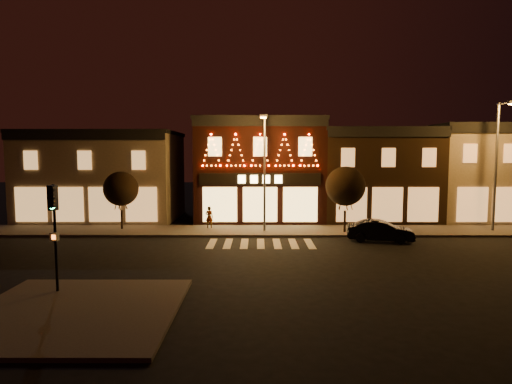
{
  "coord_description": "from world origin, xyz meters",
  "views": [
    {
      "loc": [
        -0.23,
        -21.8,
        5.5
      ],
      "look_at": [
        -0.29,
        4.0,
        3.17
      ],
      "focal_mm": 30.08,
      "sensor_mm": 36.0,
      "label": 1
    }
  ],
  "objects_px": {
    "traffic_signal_near": "(54,217)",
    "streetlamp_mid": "(264,164)",
    "dark_sedan": "(380,231)",
    "pedestrian": "(209,217)"
  },
  "relations": [
    {
      "from": "streetlamp_mid",
      "to": "pedestrian",
      "type": "distance_m",
      "value": 5.7
    },
    {
      "from": "traffic_signal_near",
      "to": "pedestrian",
      "type": "relative_size",
      "value": 2.7
    },
    {
      "from": "streetlamp_mid",
      "to": "traffic_signal_near",
      "type": "bearing_deg",
      "value": -126.2
    },
    {
      "from": "traffic_signal_near",
      "to": "streetlamp_mid",
      "type": "relative_size",
      "value": 0.53
    },
    {
      "from": "traffic_signal_near",
      "to": "streetlamp_mid",
      "type": "distance_m",
      "value": 15.54
    },
    {
      "from": "dark_sedan",
      "to": "pedestrian",
      "type": "distance_m",
      "value": 11.9
    },
    {
      "from": "traffic_signal_near",
      "to": "pedestrian",
      "type": "height_order",
      "value": "traffic_signal_near"
    },
    {
      "from": "dark_sedan",
      "to": "pedestrian",
      "type": "relative_size",
      "value": 2.63
    },
    {
      "from": "dark_sedan",
      "to": "streetlamp_mid",
      "type": "bearing_deg",
      "value": 80.08
    },
    {
      "from": "traffic_signal_near",
      "to": "pedestrian",
      "type": "xyz_separation_m",
      "value": [
        4.32,
        14.44,
        -2.17
      ]
    }
  ]
}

